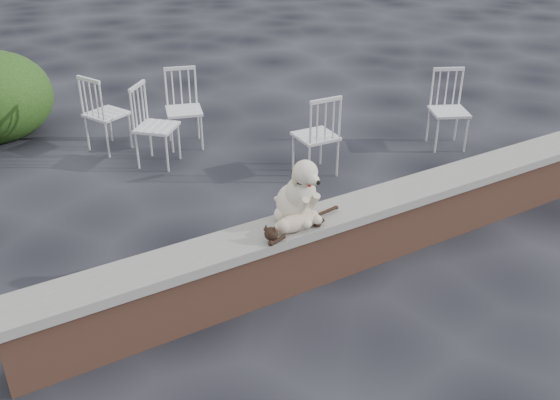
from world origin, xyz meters
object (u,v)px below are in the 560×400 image
chair_b (184,109)px  cat (296,221)px  chair_d (449,110)px  chair_e (106,112)px  dog (295,188)px  chair_a (157,126)px  chair_c (316,134)px

chair_b → cat: bearing=-80.5°
chair_d → chair_e: size_ratio=1.00×
chair_d → cat: bearing=-127.2°
dog → chair_d: (3.11, 1.44, -0.39)m
chair_a → chair_e: size_ratio=1.00×
chair_c → chair_d: bearing=177.5°
dog → chair_b: dog is taller
dog → chair_b: bearing=76.5°
chair_d → chair_e: 4.11m
chair_e → chair_c: bearing=-160.3°
dog → chair_e: bearing=90.9°
chair_d → chair_e: same height
cat → chair_b: bearing=75.4°
chair_d → chair_a: (-3.21, 1.33, 0.00)m
cat → chair_b: size_ratio=0.98×
chair_b → chair_d: same height
dog → chair_c: dog is taller
chair_a → chair_e: 0.80m
dog → cat: 0.27m
dog → chair_a: (-0.11, 2.77, -0.39)m
dog → chair_e: size_ratio=0.60×
chair_c → chair_a: (-1.40, 1.14, 0.00)m
chair_b → chair_a: same height
chair_b → chair_d: (2.73, -1.68, 0.00)m
chair_c → cat: bearing=55.6°
dog → chair_d: bearing=18.2°
chair_d → chair_c: (-1.81, 0.19, 0.00)m
chair_b → chair_a: bearing=-126.9°
chair_d → chair_a: same height
dog → chair_a: size_ratio=0.60×
chair_a → chair_c: bearing=-84.7°
chair_b → chair_a: 0.59m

